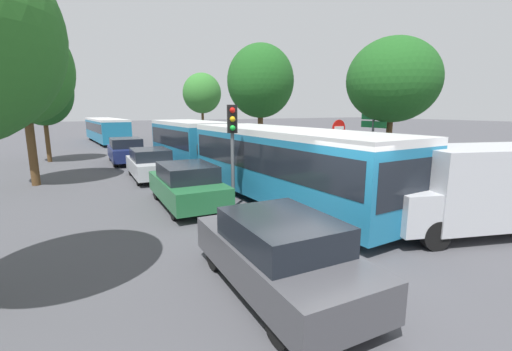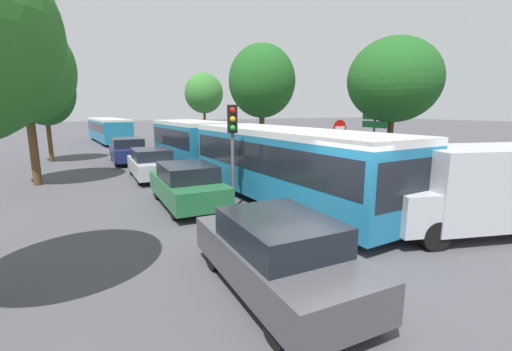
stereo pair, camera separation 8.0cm
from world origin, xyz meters
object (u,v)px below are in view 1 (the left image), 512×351
(city_bus_rear, at_px, (106,129))
(direction_sign_post, at_px, (373,126))
(queued_car_green, at_px, (187,185))
(queued_car_navy, at_px, (126,150))
(tree_right_near, at_px, (392,82))
(traffic_light, at_px, (232,133))
(tree_left_far, at_px, (42,91))
(tree_left_mid, at_px, (22,72))
(white_van, at_px, (478,187))
(no_entry_sign, at_px, (338,142))
(queued_car_graphite, at_px, (279,253))
(queued_car_silver, at_px, (151,164))
(tree_right_far, at_px, (201,94))
(articulated_bus, at_px, (235,150))
(tree_right_mid, at_px, (261,83))

(city_bus_rear, relative_size, direction_sign_post, 3.08)
(queued_car_green, relative_size, queued_car_navy, 0.95)
(queued_car_green, distance_m, tree_right_near, 9.39)
(traffic_light, bearing_deg, tree_left_far, -138.55)
(tree_left_mid, bearing_deg, direction_sign_post, -27.32)
(queued_car_navy, relative_size, tree_left_mid, 0.63)
(white_van, relative_size, no_entry_sign, 1.90)
(queued_car_graphite, xyz_separation_m, queued_car_silver, (0.07, 11.61, 0.00))
(queued_car_graphite, xyz_separation_m, traffic_light, (1.51, 5.31, 1.78))
(white_van, bearing_deg, queued_car_silver, -44.93)
(queued_car_green, relative_size, direction_sign_post, 1.17)
(queued_car_navy, bearing_deg, queued_car_silver, -175.54)
(city_bus_rear, bearing_deg, queued_car_navy, 174.94)
(tree_left_far, bearing_deg, queued_car_graphite, -77.47)
(queued_car_green, height_order, traffic_light, traffic_light)
(queued_car_graphite, xyz_separation_m, queued_car_navy, (-0.24, 17.32, 0.05))
(white_van, xyz_separation_m, tree_right_far, (2.76, 29.43, 3.52))
(tree_left_far, bearing_deg, traffic_light, -67.98)
(tree_left_mid, bearing_deg, tree_right_near, -27.77)
(articulated_bus, bearing_deg, no_entry_sign, 55.55)
(traffic_light, bearing_deg, tree_right_near, 110.15)
(traffic_light, relative_size, no_entry_sign, 1.21)
(white_van, relative_size, direction_sign_post, 1.49)
(tree_left_far, distance_m, tree_right_far, 16.45)
(tree_right_mid, distance_m, tree_right_far, 13.12)
(white_van, xyz_separation_m, direction_sign_post, (2.11, 5.69, 1.33))
(queued_car_green, bearing_deg, articulated_bus, -47.80)
(tree_right_near, bearing_deg, no_entry_sign, 148.67)
(queued_car_green, height_order, queued_car_silver, queued_car_green)
(queued_car_navy, relative_size, no_entry_sign, 1.58)
(queued_car_graphite, distance_m, tree_right_far, 31.13)
(articulated_bus, xyz_separation_m, direction_sign_post, (5.13, -3.05, 1.07))
(tree_left_mid, height_order, tree_left_far, tree_left_mid)
(articulated_bus, distance_m, city_bus_rear, 23.59)
(queued_car_graphite, height_order, no_entry_sign, no_entry_sign)
(tree_left_mid, bearing_deg, white_van, -48.74)
(queued_car_navy, distance_m, tree_right_far, 15.81)
(queued_car_green, height_order, direction_sign_post, direction_sign_post)
(queued_car_silver, distance_m, queued_car_navy, 5.71)
(traffic_light, bearing_deg, tree_right_mid, 166.44)
(tree_left_far, relative_size, tree_right_near, 1.05)
(tree_left_mid, bearing_deg, queued_car_silver, -10.66)
(direction_sign_post, xyz_separation_m, tree_right_far, (0.65, 23.73, 2.20))
(white_van, xyz_separation_m, traffic_light, (-4.73, 5.21, 1.26))
(traffic_light, relative_size, tree_right_near, 0.55)
(traffic_light, bearing_deg, white_van, 61.63)
(articulated_bus, relative_size, queued_car_silver, 4.24)
(white_van, distance_m, tree_left_far, 22.87)
(city_bus_rear, height_order, no_entry_sign, no_entry_sign)
(queued_car_green, height_order, tree_right_mid, tree_right_mid)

